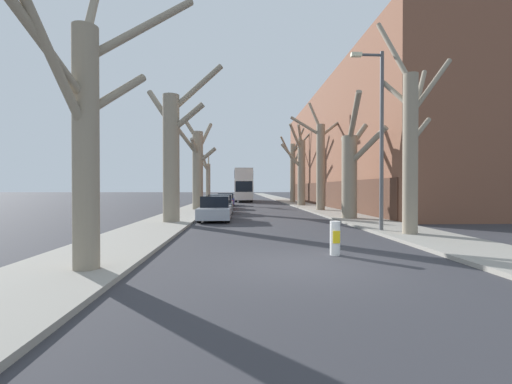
# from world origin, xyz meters

# --- Properties ---
(ground_plane) EXTENTS (300.00, 300.00, 0.00)m
(ground_plane) POSITION_xyz_m (0.00, 0.00, 0.00)
(ground_plane) COLOR #333338
(sidewalk_left) EXTENTS (2.88, 120.00, 0.12)m
(sidewalk_left) POSITION_xyz_m (-5.46, 50.00, 0.06)
(sidewalk_left) COLOR gray
(sidewalk_left) RESTS_ON ground
(sidewalk_right) EXTENTS (2.88, 120.00, 0.12)m
(sidewalk_right) POSITION_xyz_m (5.46, 50.00, 0.06)
(sidewalk_right) COLOR gray
(sidewalk_right) RESTS_ON ground
(building_facade_right) EXTENTS (10.08, 37.92, 12.32)m
(building_facade_right) POSITION_xyz_m (11.89, 27.97, 6.15)
(building_facade_right) COLOR brown
(building_facade_right) RESTS_ON ground
(street_tree_left_0) EXTENTS (2.98, 4.44, 7.11)m
(street_tree_left_0) POSITION_xyz_m (-4.88, -0.61, 3.27)
(street_tree_left_0) COLOR gray
(street_tree_left_0) RESTS_ON ground
(street_tree_left_1) EXTENTS (4.35, 1.88, 8.59)m
(street_tree_left_1) POSITION_xyz_m (-5.06, 10.02, 3.82)
(street_tree_left_1) COLOR gray
(street_tree_left_1) RESTS_ON ground
(street_tree_left_2) EXTENTS (3.60, 4.33, 7.69)m
(street_tree_left_2) POSITION_xyz_m (-5.01, 20.59, 3.79)
(street_tree_left_2) COLOR gray
(street_tree_left_2) RESTS_ON ground
(street_tree_left_3) EXTENTS (1.86, 4.31, 6.50)m
(street_tree_left_3) POSITION_xyz_m (-5.15, 31.43, 2.91)
(street_tree_left_3) COLOR gray
(street_tree_left_3) RESTS_ON ground
(street_tree_right_0) EXTENTS (2.81, 1.94, 8.96)m
(street_tree_right_0) POSITION_xyz_m (5.16, 4.78, 3.74)
(street_tree_right_0) COLOR gray
(street_tree_right_0) RESTS_ON ground
(street_tree_right_1) EXTENTS (1.96, 4.38, 7.02)m
(street_tree_right_1) POSITION_xyz_m (5.04, 11.53, 2.98)
(street_tree_right_1) COLOR gray
(street_tree_right_1) RESTS_ON ground
(street_tree_right_2) EXTENTS (4.65, 2.07, 9.03)m
(street_tree_right_2) POSITION_xyz_m (5.09, 19.28, 4.01)
(street_tree_right_2) COLOR gray
(street_tree_right_2) RESTS_ON ground
(street_tree_right_3) EXTENTS (2.62, 3.79, 8.36)m
(street_tree_right_3) POSITION_xyz_m (4.88, 26.88, 3.87)
(street_tree_right_3) COLOR gray
(street_tree_right_3) RESTS_ON ground
(street_tree_right_4) EXTENTS (3.78, 3.34, 9.04)m
(street_tree_right_4) POSITION_xyz_m (5.23, 33.74, 4.29)
(street_tree_right_4) COLOR gray
(street_tree_right_4) RESTS_ON ground
(double_decker_bus) EXTENTS (2.44, 10.90, 4.50)m
(double_decker_bus) POSITION_xyz_m (-0.86, 40.58, 2.54)
(double_decker_bus) COLOR silver
(double_decker_bus) RESTS_ON ground
(parked_car_0) EXTENTS (1.80, 4.39, 1.43)m
(parked_car_0) POSITION_xyz_m (-2.94, 11.87, 0.67)
(parked_car_0) COLOR #9EA3AD
(parked_car_0) RESTS_ON ground
(parked_car_1) EXTENTS (1.86, 4.25, 1.42)m
(parked_car_1) POSITION_xyz_m (-2.94, 17.22, 0.67)
(parked_car_1) COLOR #4C5156
(parked_car_1) RESTS_ON ground
(parked_car_2) EXTENTS (1.73, 4.22, 1.30)m
(parked_car_2) POSITION_xyz_m (-2.94, 22.87, 0.62)
(parked_car_2) COLOR maroon
(parked_car_2) RESTS_ON ground
(parked_car_3) EXTENTS (1.84, 4.47, 1.34)m
(parked_car_3) POSITION_xyz_m (-2.94, 28.88, 0.64)
(parked_car_3) COLOR navy
(parked_car_3) RESTS_ON ground
(lamp_post) EXTENTS (1.40, 0.20, 7.63)m
(lamp_post) POSITION_xyz_m (4.34, 5.82, 4.27)
(lamp_post) COLOR #4C4F54
(lamp_post) RESTS_ON ground
(traffic_bollard) EXTENTS (0.29, 0.30, 0.96)m
(traffic_bollard) POSITION_xyz_m (1.14, 1.20, 0.48)
(traffic_bollard) COLOR white
(traffic_bollard) RESTS_ON ground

